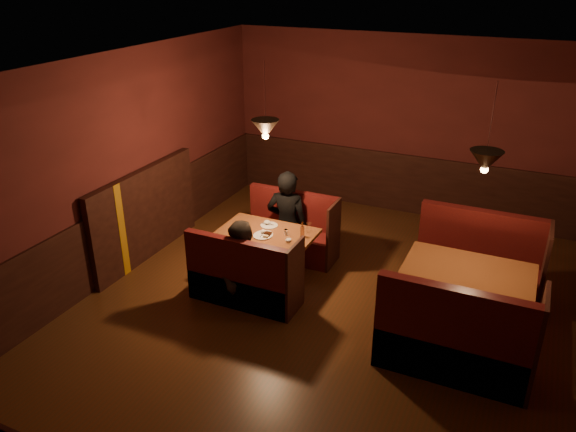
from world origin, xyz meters
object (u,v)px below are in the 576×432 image
at_px(main_table, 268,242).
at_px(diner_b, 244,252).
at_px(main_bench_far, 291,235).
at_px(second_bench_far, 477,270).
at_px(main_bench_near, 244,282).
at_px(second_bench_near, 454,346).
at_px(diner_a, 287,203).
at_px(second_table, 466,286).

height_order(main_table, diner_b, diner_b).
height_order(main_bench_far, second_bench_far, second_bench_far).
bearing_deg(main_bench_near, second_bench_far, 28.58).
relative_size(main_table, second_bench_near, 0.81).
relative_size(main_table, diner_a, 0.76).
relative_size(second_table, diner_b, 0.97).
height_order(second_bench_near, diner_a, diner_a).
height_order(main_bench_far, diner_a, diner_a).
bearing_deg(second_table, second_bench_far, 87.80).
distance_m(main_bench_far, second_bench_far, 2.57).
xyz_separation_m(main_bench_far, diner_a, (-0.04, -0.05, 0.52)).
bearing_deg(main_bench_far, second_bench_far, -0.46).
xyz_separation_m(main_bench_far, second_bench_near, (2.57, -1.69, 0.05)).
relative_size(main_bench_near, second_bench_near, 0.89).
height_order(second_bench_near, diner_b, diner_b).
relative_size(main_bench_far, second_bench_far, 0.89).
relative_size(main_bench_far, main_bench_near, 1.00).
bearing_deg(diner_b, second_table, -2.66).
bearing_deg(second_bench_far, second_bench_near, -90.00).
xyz_separation_m(second_table, second_bench_near, (0.03, -0.84, -0.23)).
bearing_deg(diner_a, main_bench_far, -135.36).
bearing_deg(second_table, second_bench_near, -87.80).
bearing_deg(second_bench_near, second_table, 92.20).
bearing_deg(second_table, diner_a, 162.67).
distance_m(main_table, second_bench_far, 2.68).
xyz_separation_m(main_bench_near, diner_b, (0.01, 0.01, 0.42)).
bearing_deg(diner_a, second_bench_near, 140.01).
bearing_deg(second_bench_far, main_bench_near, -151.42).
distance_m(second_bench_near, diner_a, 3.12).
bearing_deg(second_bench_far, diner_a, -179.29).
bearing_deg(main_table, main_bench_near, -88.82).
xyz_separation_m(second_bench_far, second_bench_near, (0.00, -1.67, 0.00)).
distance_m(second_table, diner_a, 2.71).
xyz_separation_m(main_bench_near, second_bench_near, (2.57, -0.27, 0.05)).
distance_m(main_table, second_table, 2.55).
bearing_deg(diner_b, main_table, 76.87).
bearing_deg(main_table, second_bench_far, 14.93).
xyz_separation_m(main_table, main_bench_far, (0.01, 0.71, -0.22)).
relative_size(second_table, second_bench_near, 0.90).
xyz_separation_m(main_bench_far, second_bench_far, (2.57, -0.02, 0.05)).
xyz_separation_m(second_bench_far, diner_a, (-2.61, -0.03, 0.47)).
bearing_deg(diner_a, second_table, 154.84).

